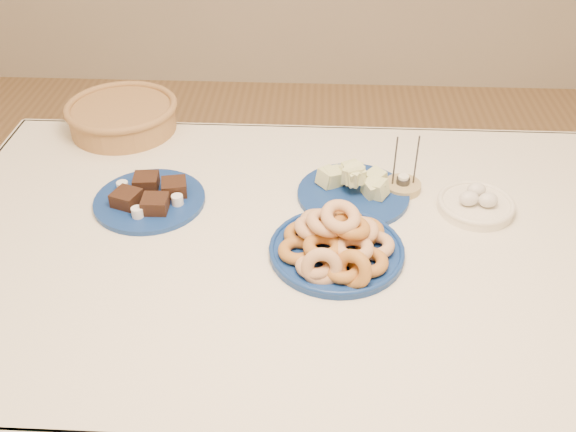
% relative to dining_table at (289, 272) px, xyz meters
% --- Properties ---
extents(ground, '(5.00, 5.00, 0.00)m').
position_rel_dining_table_xyz_m(ground, '(0.00, 0.00, -0.64)').
color(ground, '#977147').
rests_on(ground, ground).
extents(dining_table, '(1.71, 1.11, 0.75)m').
position_rel_dining_table_xyz_m(dining_table, '(0.00, 0.00, 0.00)').
color(dining_table, brown).
rests_on(dining_table, ground).
extents(donut_platter, '(0.36, 0.36, 0.14)m').
position_rel_dining_table_xyz_m(donut_platter, '(0.11, -0.06, 0.14)').
color(donut_platter, navy).
rests_on(donut_platter, dining_table).
extents(melon_plate, '(0.38, 0.38, 0.10)m').
position_rel_dining_table_xyz_m(melon_plate, '(0.16, 0.19, 0.13)').
color(melon_plate, navy).
rests_on(melon_plate, dining_table).
extents(brownie_plate, '(0.31, 0.31, 0.05)m').
position_rel_dining_table_xyz_m(brownie_plate, '(-0.36, 0.13, 0.12)').
color(brownie_plate, navy).
rests_on(brownie_plate, dining_table).
extents(wicker_basket, '(0.37, 0.37, 0.09)m').
position_rel_dining_table_xyz_m(wicker_basket, '(-0.52, 0.50, 0.15)').
color(wicker_basket, brown).
rests_on(wicker_basket, dining_table).
extents(candle_holder, '(0.11, 0.11, 0.16)m').
position_rel_dining_table_xyz_m(candle_holder, '(0.28, 0.21, 0.12)').
color(candle_holder, tan).
rests_on(candle_holder, dining_table).
extents(egg_bowl, '(0.21, 0.21, 0.06)m').
position_rel_dining_table_xyz_m(egg_bowl, '(0.46, 0.13, 0.13)').
color(egg_bowl, white).
rests_on(egg_bowl, dining_table).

